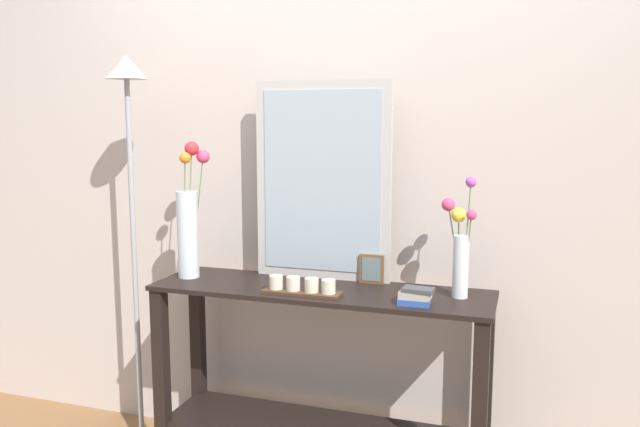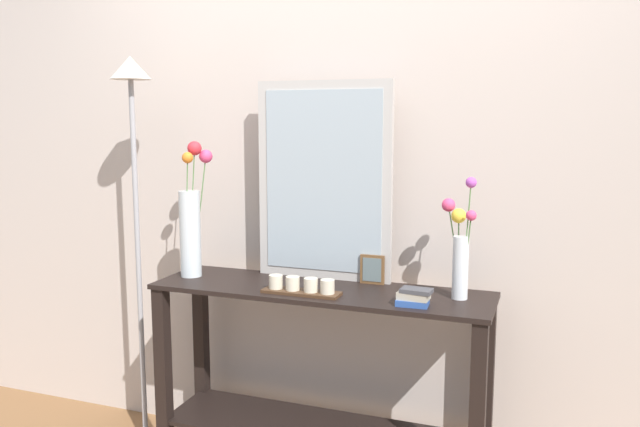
# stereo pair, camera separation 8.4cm
# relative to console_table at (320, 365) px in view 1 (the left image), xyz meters

# --- Properties ---
(wall_back) EXTENTS (6.40, 0.08, 2.70)m
(wall_back) POSITION_rel_console_table_xyz_m (0.00, 0.32, 0.83)
(wall_back) COLOR beige
(wall_back) RESTS_ON ground
(console_table) EXTENTS (1.41, 0.40, 0.85)m
(console_table) POSITION_rel_console_table_xyz_m (0.00, 0.00, 0.00)
(console_table) COLOR black
(console_table) RESTS_ON ground
(mirror_leaning) EXTENTS (0.60, 0.03, 0.85)m
(mirror_leaning) POSITION_rel_console_table_xyz_m (-0.04, 0.17, 0.76)
(mirror_leaning) COLOR #B7B2AD
(mirror_leaning) RESTS_ON console_table
(tall_vase_left) EXTENTS (0.11, 0.17, 0.60)m
(tall_vase_left) POSITION_rel_console_table_xyz_m (-0.61, 0.01, 0.57)
(tall_vase_left) COLOR silver
(tall_vase_left) RESTS_ON console_table
(vase_right) EXTENTS (0.14, 0.12, 0.47)m
(vase_right) POSITION_rel_console_table_xyz_m (0.56, 0.05, 0.53)
(vase_right) COLOR silver
(vase_right) RESTS_ON console_table
(candle_tray) EXTENTS (0.32, 0.09, 0.07)m
(candle_tray) POSITION_rel_console_table_xyz_m (-0.04, -0.11, 0.36)
(candle_tray) COLOR #472D1C
(candle_tray) RESTS_ON console_table
(picture_frame_small) EXTENTS (0.10, 0.01, 0.12)m
(picture_frame_small) POSITION_rel_console_table_xyz_m (0.18, 0.14, 0.39)
(picture_frame_small) COLOR brown
(picture_frame_small) RESTS_ON console_table
(book_stack) EXTENTS (0.14, 0.09, 0.07)m
(book_stack) POSITION_rel_console_table_xyz_m (0.41, -0.11, 0.36)
(book_stack) COLOR #2D519E
(book_stack) RESTS_ON console_table
(floor_lamp) EXTENTS (0.24, 0.24, 1.82)m
(floor_lamp) POSITION_rel_console_table_xyz_m (-0.89, 0.00, 0.70)
(floor_lamp) COLOR #9E9EA3
(floor_lamp) RESTS_ON ground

